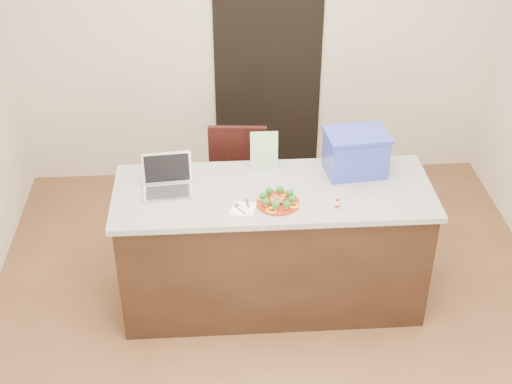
{
  "coord_description": "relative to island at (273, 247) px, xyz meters",
  "views": [
    {
      "loc": [
        -0.36,
        -3.56,
        3.42
      ],
      "look_at": [
        -0.12,
        0.2,
        0.94
      ],
      "focal_mm": 50.0,
      "sensor_mm": 36.0,
      "label": 1
    }
  ],
  "objects": [
    {
      "name": "pepper_rings",
      "position": [
        0.01,
        -0.16,
        0.48
      ],
      "size": [
        0.25,
        0.25,
        0.01
      ],
      "color": "yellow",
      "rests_on": "plate"
    },
    {
      "name": "napkin",
      "position": [
        -0.21,
        -0.2,
        0.46
      ],
      "size": [
        0.18,
        0.18,
        0.01
      ],
      "primitive_type": "cube",
      "rotation": [
        0.0,
        0.0,
        -0.22
      ],
      "color": "white",
      "rests_on": "island"
    },
    {
      "name": "room_shell",
      "position": [
        0.0,
        -0.25,
        1.16
      ],
      "size": [
        4.0,
        4.0,
        4.0
      ],
      "color": "white",
      "rests_on": "ground"
    },
    {
      "name": "meatballs",
      "position": [
        0.01,
        -0.16,
        0.49
      ],
      "size": [
        0.11,
        0.11,
        0.04
      ],
      "color": "olive",
      "rests_on": "plate"
    },
    {
      "name": "chair",
      "position": [
        -0.2,
        0.66,
        0.09
      ],
      "size": [
        0.47,
        0.47,
        0.98
      ],
      "rotation": [
        0.0,
        0.0,
        -0.09
      ],
      "color": "black",
      "rests_on": "ground"
    },
    {
      "name": "island",
      "position": [
        0.0,
        0.0,
        0.0
      ],
      "size": [
        2.06,
        0.76,
        0.92
      ],
      "color": "black",
      "rests_on": "ground"
    },
    {
      "name": "doorway",
      "position": [
        0.1,
        1.73,
        0.54
      ],
      "size": [
        0.9,
        0.02,
        2.0
      ],
      "primitive_type": "cube",
      "color": "black",
      "rests_on": "ground"
    },
    {
      "name": "laptop",
      "position": [
        -0.68,
        0.07,
        0.52
      ],
      "size": [
        0.33,
        0.28,
        0.22
      ],
      "rotation": [
        0.0,
        0.0,
        0.09
      ],
      "color": "silver",
      "rests_on": "island"
    },
    {
      "name": "knife",
      "position": [
        -0.18,
        -0.22,
        0.47
      ],
      "size": [
        0.03,
        0.19,
        0.01
      ],
      "rotation": [
        0.0,
        0.0,
        0.11
      ],
      "color": "white",
      "rests_on": "napkin"
    },
    {
      "name": "plate",
      "position": [
        0.01,
        -0.16,
        0.47
      ],
      "size": [
        0.27,
        0.27,
        0.02
      ],
      "rotation": [
        0.0,
        0.0,
        0.33
      ],
      "color": "maroon",
      "rests_on": "island"
    },
    {
      "name": "ground",
      "position": [
        0.0,
        -0.25,
        -0.46
      ],
      "size": [
        4.0,
        4.0,
        0.0
      ],
      "primitive_type": "plane",
      "color": "brown",
      "rests_on": "ground"
    },
    {
      "name": "broccoli",
      "position": [
        0.01,
        -0.16,
        0.51
      ],
      "size": [
        0.22,
        0.22,
        0.04
      ],
      "color": "#144E16",
      "rests_on": "plate"
    },
    {
      "name": "leaflet",
      "position": [
        -0.04,
        0.29,
        0.59
      ],
      "size": [
        0.18,
        0.04,
        0.26
      ],
      "primitive_type": "cube",
      "rotation": [
        -0.14,
        0.0,
        0.01
      ],
      "color": "silver",
      "rests_on": "island"
    },
    {
      "name": "fork",
      "position": [
        -0.23,
        -0.2,
        0.47
      ],
      "size": [
        0.07,
        0.14,
        0.0
      ],
      "rotation": [
        0.0,
        0.0,
        0.58
      ],
      "color": "#AAA9AD",
      "rests_on": "napkin"
    },
    {
      "name": "blue_box",
      "position": [
        0.56,
        0.19,
        0.61
      ],
      "size": [
        0.43,
        0.33,
        0.29
      ],
      "rotation": [
        0.0,
        0.0,
        0.1
      ],
      "color": "#2D39A2",
      "rests_on": "island"
    },
    {
      "name": "yogurt_bottle",
      "position": [
        0.37,
        -0.23,
        0.48
      ],
      "size": [
        0.03,
        0.03,
        0.06
      ],
      "rotation": [
        0.0,
        0.0,
        -0.01
      ],
      "color": "beige",
      "rests_on": "island"
    }
  ]
}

